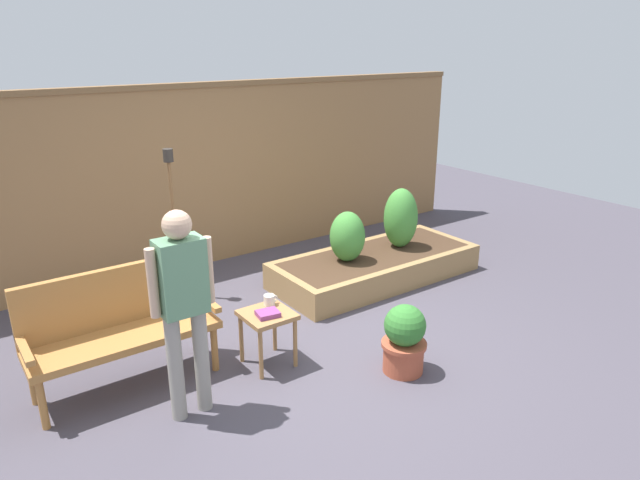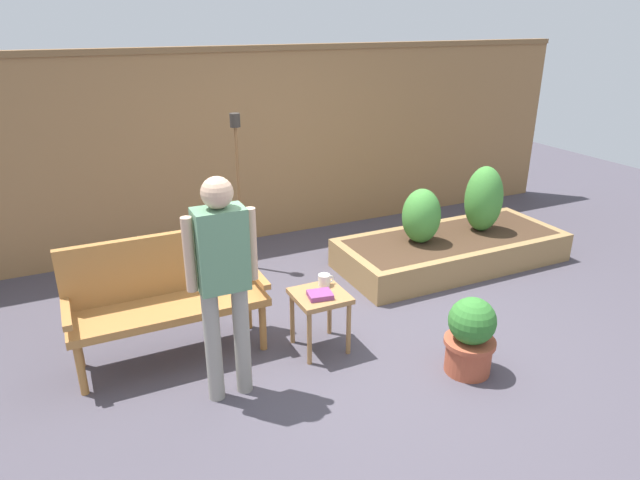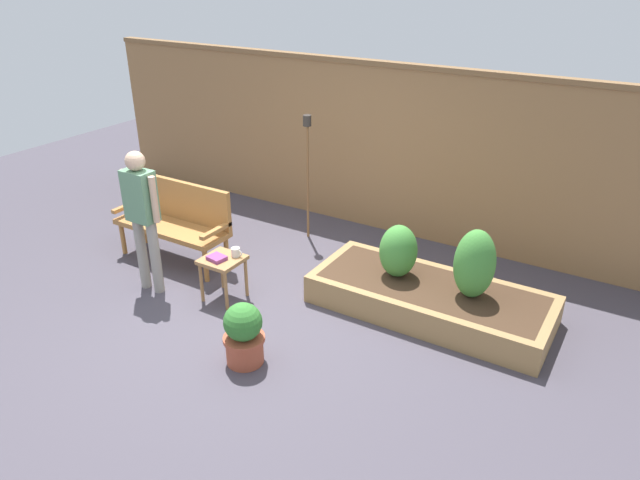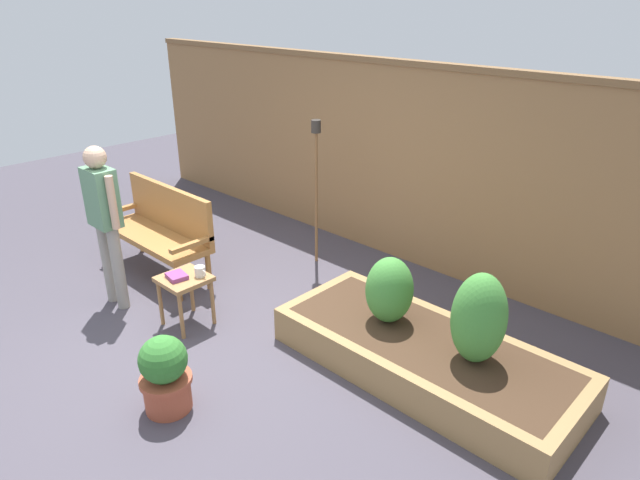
% 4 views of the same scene
% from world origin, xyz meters
% --- Properties ---
extents(ground_plane, '(14.00, 14.00, 0.00)m').
position_xyz_m(ground_plane, '(0.00, 0.00, 0.00)').
color(ground_plane, '#47424C').
extents(fence_back, '(8.40, 0.14, 2.16)m').
position_xyz_m(fence_back, '(0.00, 2.60, 1.09)').
color(fence_back, olive).
rests_on(fence_back, ground_plane).
extents(garden_bench, '(1.44, 0.48, 0.94)m').
position_xyz_m(garden_bench, '(-1.42, 0.54, 0.54)').
color(garden_bench, '#A87038').
rests_on(garden_bench, ground_plane).
extents(side_table, '(0.40, 0.40, 0.48)m').
position_xyz_m(side_table, '(-0.36, 0.09, 0.40)').
color(side_table, '#9E7042').
rests_on(side_table, ground_plane).
extents(cup_on_table, '(0.13, 0.09, 0.09)m').
position_xyz_m(cup_on_table, '(-0.26, 0.21, 0.53)').
color(cup_on_table, silver).
rests_on(cup_on_table, side_table).
extents(book_on_table, '(0.20, 0.18, 0.04)m').
position_xyz_m(book_on_table, '(-0.38, 0.04, 0.50)').
color(book_on_table, '#7F3875').
rests_on(book_on_table, side_table).
extents(potted_boxwood, '(0.37, 0.37, 0.59)m').
position_xyz_m(potted_boxwood, '(0.50, -0.65, 0.30)').
color(potted_boxwood, '#A84C33').
rests_on(potted_boxwood, ground_plane).
extents(raised_planter_bed, '(2.40, 1.00, 0.30)m').
position_xyz_m(raised_planter_bed, '(1.60, 0.97, 0.15)').
color(raised_planter_bed, '#997547').
rests_on(raised_planter_bed, ground_plane).
extents(shrub_near_bench, '(0.39, 0.39, 0.56)m').
position_xyz_m(shrub_near_bench, '(1.20, 1.00, 0.58)').
color(shrub_near_bench, brown).
rests_on(shrub_near_bench, raised_planter_bed).
extents(shrub_far_corner, '(0.39, 0.39, 0.70)m').
position_xyz_m(shrub_far_corner, '(1.99, 1.00, 0.65)').
color(shrub_far_corner, brown).
rests_on(shrub_far_corner, raised_planter_bed).
extents(tiki_torch, '(0.10, 0.10, 1.59)m').
position_xyz_m(tiki_torch, '(-0.42, 1.84, 1.10)').
color(tiki_torch, brown).
rests_on(tiki_torch, ground_plane).
extents(person_by_bench, '(0.47, 0.20, 1.56)m').
position_xyz_m(person_by_bench, '(-1.16, -0.16, 0.93)').
color(person_by_bench, gray).
rests_on(person_by_bench, ground_plane).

